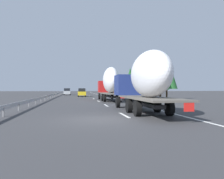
{
  "coord_description": "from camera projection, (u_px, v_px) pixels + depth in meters",
  "views": [
    {
      "loc": [
        -13.64,
        1.47,
        1.79
      ],
      "look_at": [
        16.36,
        -3.19,
        1.7
      ],
      "focal_mm": 37.75,
      "sensor_mm": 36.0,
      "label": 1
    }
  ],
  "objects": [
    {
      "name": "truck_trailing",
      "position": [
        144.0,
        80.0,
        17.56
      ],
      "size": [
        13.21,
        2.55,
        4.42
      ],
      "color": "navy",
      "rests_on": "ground_plane"
    },
    {
      "name": "lane_stripe_0",
      "position": [
        124.0,
        115.0,
        15.97
      ],
      "size": [
        3.2,
        0.2,
        0.01
      ],
      "primitive_type": "cube",
      "color": "white",
      "rests_on": "ground_plane"
    },
    {
      "name": "lane_stripe_9",
      "position": [
        84.0,
        93.0,
        91.62
      ],
      "size": [
        3.2,
        0.2,
        0.01
      ],
      "primitive_type": "cube",
      "color": "white",
      "rests_on": "ground_plane"
    },
    {
      "name": "car_yellow_coupe",
      "position": [
        82.0,
        92.0,
        54.27
      ],
      "size": [
        4.49,
        1.81,
        1.9
      ],
      "color": "gold",
      "rests_on": "ground_plane"
    },
    {
      "name": "tree_0",
      "position": [
        160.0,
        77.0,
        35.11
      ],
      "size": [
        2.73,
        2.73,
        5.51
      ],
      "color": "#472D19",
      "rests_on": "ground_plane"
    },
    {
      "name": "lane_stripe_1",
      "position": [
        106.0,
        105.0,
        25.4
      ],
      "size": [
        3.2,
        0.2,
        0.01
      ],
      "primitive_type": "cube",
      "color": "white",
      "rests_on": "ground_plane"
    },
    {
      "name": "lane_stripe_3",
      "position": [
        94.0,
        99.0,
        42.47
      ],
      "size": [
        3.2,
        0.2,
        0.01
      ],
      "primitive_type": "cube",
      "color": "white",
      "rests_on": "ground_plane"
    },
    {
      "name": "edge_line_right",
      "position": [
        104.0,
        96.0,
        59.02
      ],
      "size": [
        110.0,
        0.2,
        0.01
      ],
      "primitive_type": "cube",
      "color": "white",
      "rests_on": "ground_plane"
    },
    {
      "name": "lane_stripe_4",
      "position": [
        89.0,
        96.0,
        56.88
      ],
      "size": [
        3.2,
        0.2,
        0.01
      ],
      "primitive_type": "cube",
      "color": "white",
      "rests_on": "ground_plane"
    },
    {
      "name": "tree_4",
      "position": [
        167.0,
        71.0,
        37.59
      ],
      "size": [
        3.37,
        3.37,
        7.48
      ],
      "color": "#472D19",
      "rests_on": "ground_plane"
    },
    {
      "name": "tree_3",
      "position": [
        130.0,
        78.0,
        52.29
      ],
      "size": [
        2.5,
        2.5,
        6.49
      ],
      "color": "#472D19",
      "rests_on": "ground_plane"
    },
    {
      "name": "road_sign",
      "position": [
        112.0,
        88.0,
        52.52
      ],
      "size": [
        0.1,
        0.9,
        2.94
      ],
      "color": "gray",
      "rests_on": "ground_plane"
    },
    {
      "name": "tree_2",
      "position": [
        110.0,
        85.0,
        82.21
      ],
      "size": [
        3.4,
        3.4,
        4.96
      ],
      "color": "#472D19",
      "rests_on": "ground_plane"
    },
    {
      "name": "tree_1",
      "position": [
        153.0,
        74.0,
        33.74
      ],
      "size": [
        2.66,
        2.66,
        6.69
      ],
      "color": "#472D19",
      "rests_on": "ground_plane"
    },
    {
      "name": "car_silver_hatch",
      "position": [
        67.0,
        92.0,
        67.71
      ],
      "size": [
        4.63,
        1.91,
        1.93
      ],
      "color": "#ADB2B7",
      "rests_on": "ground_plane"
    },
    {
      "name": "guardrail_median",
      "position": [
        56.0,
        94.0,
        55.28
      ],
      "size": [
        94.0,
        0.1,
        0.76
      ],
      "color": "#9EA0A5",
      "rests_on": "ground_plane"
    },
    {
      "name": "lane_stripe_8",
      "position": [
        83.0,
        93.0,
        101.76
      ],
      "size": [
        3.2,
        0.2,
        0.01
      ],
      "primitive_type": "cube",
      "color": "white",
      "rests_on": "ground_plane"
    },
    {
      "name": "lane_stripe_7",
      "position": [
        84.0,
        94.0,
        88.06
      ],
      "size": [
        3.2,
        0.2,
        0.01
      ],
      "primitive_type": "cube",
      "color": "white",
      "rests_on": "ground_plane"
    },
    {
      "name": "truck_lead",
      "position": [
        110.0,
        83.0,
        35.13
      ],
      "size": [
        13.55,
        2.55,
        4.93
      ],
      "color": "#B21919",
      "rests_on": "ground_plane"
    },
    {
      "name": "lane_stripe_6",
      "position": [
        86.0,
        94.0,
        75.37
      ],
      "size": [
        3.2,
        0.2,
        0.01
      ],
      "primitive_type": "cube",
      "color": "white",
      "rests_on": "ground_plane"
    },
    {
      "name": "lane_stripe_2",
      "position": [
        98.0,
        101.0,
        33.96
      ],
      "size": [
        3.2,
        0.2,
        0.01
      ],
      "primitive_type": "cube",
      "color": "white",
      "rests_on": "ground_plane"
    },
    {
      "name": "lane_stripe_5",
      "position": [
        87.0,
        95.0,
        68.16
      ],
      "size": [
        3.2,
        0.2,
        0.01
      ],
      "primitive_type": "cube",
      "color": "white",
      "rests_on": "ground_plane"
    },
    {
      "name": "ground_plane",
      "position": [
        82.0,
        97.0,
        53.24
      ],
      "size": [
        260.0,
        260.0,
        0.0
      ],
      "primitive_type": "plane",
      "color": "#38383A"
    }
  ]
}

